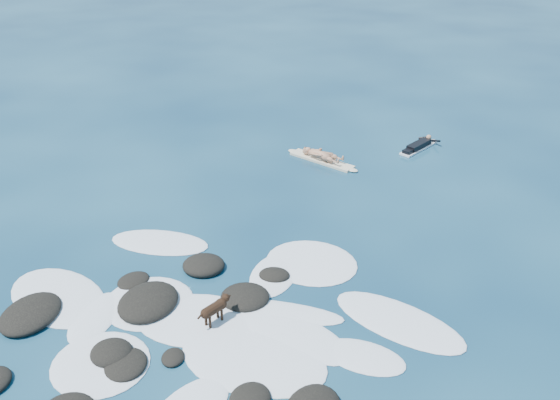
% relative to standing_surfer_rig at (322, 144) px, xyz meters
% --- Properties ---
extents(ground, '(160.00, 160.00, 0.00)m').
position_rel_standing_surfer_rig_xyz_m(ground, '(1.49, -9.14, -0.74)').
color(ground, '#0A2642').
rests_on(ground, ground).
extents(reef_rocks, '(14.42, 7.33, 0.53)m').
position_rel_standing_surfer_rig_xyz_m(reef_rocks, '(1.91, -11.56, -0.63)').
color(reef_rocks, black).
rests_on(reef_rocks, ground).
extents(breaking_foam, '(12.27, 8.73, 0.12)m').
position_rel_standing_surfer_rig_xyz_m(breaking_foam, '(1.13, -9.98, -0.73)').
color(breaking_foam, white).
rests_on(breaking_foam, ground).
extents(standing_surfer_rig, '(3.25, 1.23, 1.87)m').
position_rel_standing_surfer_rig_xyz_m(standing_surfer_rig, '(0.00, 0.00, 0.00)').
color(standing_surfer_rig, beige).
rests_on(standing_surfer_rig, ground).
extents(paddling_surfer_rig, '(1.31, 2.29, 0.40)m').
position_rel_standing_surfer_rig_xyz_m(paddling_surfer_rig, '(3.13, 2.79, -0.60)').
color(paddling_surfer_rig, white).
rests_on(paddling_surfer_rig, ground).
extents(dog, '(0.50, 1.10, 0.72)m').
position_rel_standing_surfer_rig_xyz_m(dog, '(1.14, -10.24, -0.26)').
color(dog, black).
rests_on(dog, ground).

